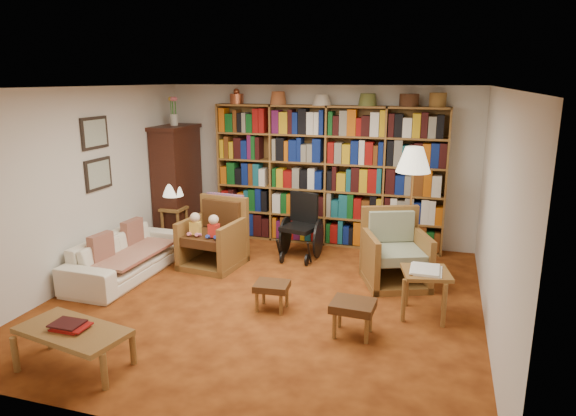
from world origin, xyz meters
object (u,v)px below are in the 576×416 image
at_px(floor_lamp, 413,165).
at_px(side_table_papers, 426,278).
at_px(side_table_lamp, 174,218).
at_px(wheelchair, 301,228).
at_px(armchair_leather, 216,237).
at_px(footstool_b, 353,308).
at_px(coffee_table, 73,334).
at_px(sofa, 127,255).
at_px(armchair_sage, 397,255).
at_px(footstool_a, 272,288).

bearing_deg(floor_lamp, side_table_papers, -78.19).
relative_size(side_table_lamp, wheelchair, 0.61).
height_order(armchair_leather, floor_lamp, floor_lamp).
height_order(floor_lamp, footstool_b, floor_lamp).
bearing_deg(armchair_leather, footstool_b, -34.34).
xyz_separation_m(footstool_b, coffee_table, (-2.33, -1.36, 0.04)).
bearing_deg(floor_lamp, sofa, -160.96).
relative_size(sofa, coffee_table, 1.73).
bearing_deg(side_table_lamp, side_table_papers, -21.46).
relative_size(armchair_leather, armchair_sage, 0.92).
height_order(sofa, side_table_papers, side_table_papers).
xyz_separation_m(side_table_lamp, floor_lamp, (3.72, -0.22, 1.08)).
xyz_separation_m(side_table_lamp, coffee_table, (0.98, -3.61, -0.07)).
bearing_deg(sofa, coffee_table, -156.81).
distance_m(armchair_leather, wheelchair, 1.28).
height_order(footstool_b, coffee_table, coffee_table).
height_order(side_table_papers, coffee_table, side_table_papers).
distance_m(sofa, footstool_b, 3.30).
height_order(wheelchair, footstool_b, wheelchair).
relative_size(side_table_lamp, footstool_b, 1.28).
distance_m(armchair_sage, coffee_table, 3.97).
distance_m(armchair_leather, coffee_table, 2.91).
height_order(side_table_lamp, footstool_b, side_table_lamp).
bearing_deg(armchair_sage, side_table_lamp, 170.13).
relative_size(sofa, side_table_papers, 3.20).
height_order(floor_lamp, footstool_a, floor_lamp).
xyz_separation_m(armchair_leather, wheelchair, (1.09, 0.68, 0.04)).
distance_m(armchair_leather, footstool_a, 1.75).
distance_m(side_table_lamp, floor_lamp, 3.88).
bearing_deg(wheelchair, side_table_papers, -39.70).
relative_size(side_table_papers, footstool_a, 1.47).
bearing_deg(coffee_table, armchair_leather, 88.50).
relative_size(sofa, armchair_leather, 1.97).
bearing_deg(side_table_papers, coffee_table, -145.96).
bearing_deg(sofa, footstool_a, -100.42).
bearing_deg(side_table_lamp, wheelchair, -0.79).
relative_size(armchair_leather, wheelchair, 1.02).
bearing_deg(coffee_table, footstool_b, 30.32).
height_order(sofa, armchair_sage, armchair_sage).
distance_m(footstool_b, coffee_table, 2.70).
relative_size(side_table_lamp, floor_lamp, 0.34).
bearing_deg(side_table_papers, floor_lamp, 101.81).
bearing_deg(wheelchair, side_table_lamp, 179.21).
height_order(side_table_papers, footstool_a, side_table_papers).
bearing_deg(footstool_b, floor_lamp, 78.65).
xyz_separation_m(sofa, side_table_papers, (3.90, -0.10, 0.17)).
bearing_deg(footstool_a, side_table_lamp, 140.40).
bearing_deg(wheelchair, footstool_b, -62.19).
distance_m(footstool_a, footstool_b, 1.05).
relative_size(side_table_papers, coffee_table, 0.54).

